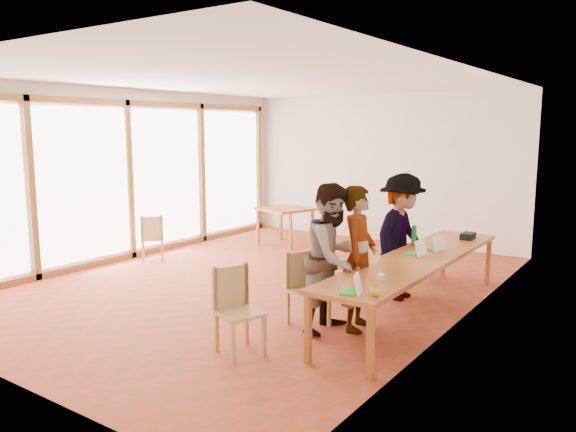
# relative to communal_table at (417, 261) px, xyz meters

# --- Properties ---
(ground) EXTENTS (8.00, 8.00, 0.00)m
(ground) POSITION_rel_communal_table_xyz_m (-2.50, 0.14, -0.70)
(ground) COLOR #A23C27
(ground) RESTS_ON ground
(wall_back) EXTENTS (6.00, 0.10, 3.00)m
(wall_back) POSITION_rel_communal_table_xyz_m (-2.50, 4.14, 0.80)
(wall_back) COLOR silver
(wall_back) RESTS_ON ground
(wall_right) EXTENTS (0.10, 8.00, 3.00)m
(wall_right) POSITION_rel_communal_table_xyz_m (0.50, 0.14, 0.80)
(wall_right) COLOR silver
(wall_right) RESTS_ON ground
(window_wall) EXTENTS (0.10, 8.00, 3.00)m
(window_wall) POSITION_rel_communal_table_xyz_m (-5.46, 0.14, 0.80)
(window_wall) COLOR white
(window_wall) RESTS_ON ground
(ceiling) EXTENTS (6.00, 8.00, 0.04)m
(ceiling) POSITION_rel_communal_table_xyz_m (-2.50, 0.14, 2.32)
(ceiling) COLOR white
(ceiling) RESTS_ON wall_back
(communal_table) EXTENTS (0.80, 4.00, 0.75)m
(communal_table) POSITION_rel_communal_table_xyz_m (0.00, 0.00, 0.00)
(communal_table) COLOR #AF5826
(communal_table) RESTS_ON ground
(side_table) EXTENTS (0.90, 0.90, 0.75)m
(side_table) POSITION_rel_communal_table_xyz_m (-3.81, 2.63, -0.03)
(side_table) COLOR #AF5826
(side_table) RESTS_ON ground
(chair_near) EXTENTS (0.54, 0.54, 0.48)m
(chair_near) POSITION_rel_communal_table_xyz_m (-1.13, -2.11, -0.15)
(chair_near) COLOR tan
(chair_near) RESTS_ON ground
(chair_mid) EXTENTS (0.53, 0.53, 0.46)m
(chair_mid) POSITION_rel_communal_table_xyz_m (-1.00, -1.00, -0.17)
(chair_mid) COLOR tan
(chair_mid) RESTS_ON ground
(chair_far) EXTENTS (0.55, 0.55, 0.54)m
(chair_far) POSITION_rel_communal_table_xyz_m (-1.34, 0.13, -0.08)
(chair_far) COLOR tan
(chair_far) RESTS_ON ground
(chair_empty) EXTENTS (0.58, 0.58, 0.55)m
(chair_empty) POSITION_rel_communal_table_xyz_m (-0.80, 1.66, -0.07)
(chair_empty) COLOR tan
(chair_empty) RESTS_ON ground
(chair_spare) EXTENTS (0.54, 0.54, 0.43)m
(chair_spare) POSITION_rel_communal_table_xyz_m (-4.94, 0.16, -0.20)
(chair_spare) COLOR tan
(chair_spare) RESTS_ON ground
(person_near) EXTENTS (0.53, 0.68, 1.67)m
(person_near) POSITION_rel_communal_table_xyz_m (-0.39, -0.79, 0.13)
(person_near) COLOR gray
(person_near) RESTS_ON ground
(person_mid) EXTENTS (0.67, 0.85, 1.70)m
(person_mid) POSITION_rel_communal_table_xyz_m (-0.62, -0.99, 0.15)
(person_mid) COLOR gray
(person_mid) RESTS_ON ground
(person_far) EXTENTS (0.71, 1.15, 1.72)m
(person_far) POSITION_rel_communal_table_xyz_m (-0.47, 0.59, 0.15)
(person_far) COLOR gray
(person_far) RESTS_ON ground
(laptop_near) EXTENTS (0.25, 0.26, 0.19)m
(laptop_near) POSITION_rel_communal_table_xyz_m (0.08, -1.79, 0.10)
(laptop_near) COLOR green
(laptop_near) RESTS_ON communal_table
(laptop_mid) EXTENTS (0.23, 0.25, 0.19)m
(laptop_mid) POSITION_rel_communal_table_xyz_m (-0.04, 0.10, 0.10)
(laptop_mid) COLOR green
(laptop_mid) RESTS_ON communal_table
(laptop_far) EXTENTS (0.26, 0.28, 0.19)m
(laptop_far) POSITION_rel_communal_table_xyz_m (0.05, 0.52, 0.10)
(laptop_far) COLOR green
(laptop_far) RESTS_ON communal_table
(yellow_mug) EXTENTS (0.13, 0.13, 0.09)m
(yellow_mug) POSITION_rel_communal_table_xyz_m (0.28, -1.74, 0.09)
(yellow_mug) COLOR yellow
(yellow_mug) RESTS_ON communal_table
(green_bottle) EXTENTS (0.07, 0.07, 0.28)m
(green_bottle) POSITION_rel_communal_table_xyz_m (-0.30, 0.60, 0.19)
(green_bottle) COLOR #13662F
(green_bottle) RESTS_ON communal_table
(clear_glass) EXTENTS (0.07, 0.07, 0.09)m
(clear_glass) POSITION_rel_communal_table_xyz_m (-0.06, 0.75, 0.09)
(clear_glass) COLOR silver
(clear_glass) RESTS_ON communal_table
(condiment_cup) EXTENTS (0.08, 0.08, 0.06)m
(condiment_cup) POSITION_rel_communal_table_xyz_m (0.08, -1.20, 0.08)
(condiment_cup) COLOR white
(condiment_cup) RESTS_ON communal_table
(pink_phone) EXTENTS (0.05, 0.10, 0.01)m
(pink_phone) POSITION_rel_communal_table_xyz_m (-0.05, -1.66, 0.05)
(pink_phone) COLOR #F1466F
(pink_phone) RESTS_ON communal_table
(black_pouch) EXTENTS (0.16, 0.26, 0.09)m
(black_pouch) POSITION_rel_communal_table_xyz_m (0.16, 1.48, 0.09)
(black_pouch) COLOR black
(black_pouch) RESTS_ON communal_table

